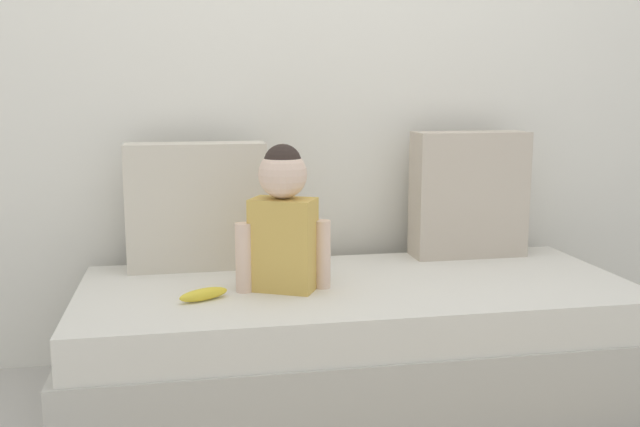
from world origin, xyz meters
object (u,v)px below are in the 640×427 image
couch (357,341)px  throw_pillow_right (469,194)px  throw_pillow_left (197,206)px  toddler (283,217)px  banana (204,294)px

couch → throw_pillow_right: (0.54, 0.33, 0.46)m
couch → throw_pillow_left: throw_pillow_left is taller
toddler → banana: bearing=-164.0°
throw_pillow_left → couch: bearing=-31.1°
throw_pillow_right → throw_pillow_left: bearing=180.0°
couch → toddler: (-0.26, -0.04, 0.46)m
throw_pillow_right → banana: throw_pillow_right is taller
toddler → banana: size_ratio=2.89×
toddler → throw_pillow_right: bearing=24.3°
banana → toddler: bearing=16.0°
banana → throw_pillow_left: bearing=90.8°
throw_pillow_right → banana: bearing=-157.7°
banana → couch: bearing=12.2°
couch → toddler: toddler is taller
couch → throw_pillow_left: bearing=148.9°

